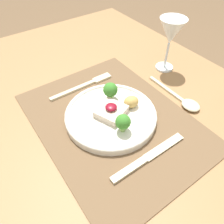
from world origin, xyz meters
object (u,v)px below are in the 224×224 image
Objects in this scene: dinner_plate at (113,113)px; spoon at (186,102)px; wine_glass_far at (171,33)px; fork at (86,85)px; knife at (144,160)px.

dinner_plate reaches higher than spoon.
wine_glass_far is (-0.17, 0.08, 0.12)m from spoon.
spoon is at bearing -25.57° from wine_glass_far.
dinner_plate is 0.16m from fork.
dinner_plate reaches higher than knife.
fork is 0.31m from wine_glass_far.
knife is at bearing -51.47° from wine_glass_far.
fork is 1.00× the size of knife.
wine_glass_far is (0.07, 0.28, 0.12)m from fork.
knife is at bearing -73.10° from spoon.
wine_glass_far is at bearing 107.42° from dinner_plate.
spoon is at bearing 110.02° from knife.
wine_glass_far is at bearing 129.73° from knife.
knife is at bearing -5.43° from fork.
spoon is (0.08, 0.21, -0.01)m from dinner_plate.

